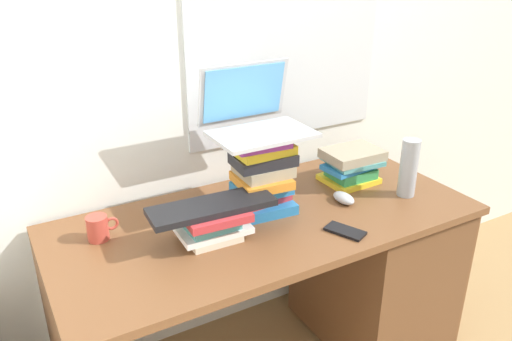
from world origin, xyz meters
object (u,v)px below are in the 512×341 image
Objects in this scene: book_stack_keyboard_riser at (213,224)px; computer_mouse at (344,198)px; water_bottle at (409,168)px; desk at (351,265)px; cell_phone at (345,231)px; mug at (98,228)px; keyboard at (212,207)px; laptop at (254,116)px; book_stack_tall at (262,175)px; book_stack_side at (351,165)px.

computer_mouse is (0.55, -0.00, -0.04)m from book_stack_keyboard_riser.
book_stack_keyboard_riser is 1.06× the size of water_bottle.
desk is 11.39× the size of cell_phone.
book_stack_keyboard_riser is 0.38m from mug.
water_bottle is at bearing -7.96° from cell_phone.
book_stack_keyboard_riser is at bearing -70.31° from keyboard.
laptop reaches higher than book_stack_keyboard_riser.
book_stack_tall is 0.22m from laptop.
book_stack_tall is 2.82× the size of computer_mouse.
desk is 6.38× the size of book_stack_side.
desk is at bearing 13.90° from computer_mouse.
desk is at bearing 152.51° from water_bottle.
laptop is (-0.45, 0.02, 0.27)m from book_stack_side.
cell_phone is at bearing -21.05° from keyboard.
keyboard is 0.81m from water_bottle.
mug is (-0.33, 0.18, -0.08)m from keyboard.
keyboard is at bearing 131.47° from cell_phone.
book_stack_tall is at bearing 24.84° from keyboard.
keyboard is 1.81× the size of water_bottle.
book_stack_tall is 1.20× the size of book_stack_keyboard_riser.
book_stack_side reaches higher than book_stack_keyboard_riser.
book_stack_side is at bearing 14.07° from keyboard.
laptop is (-0.39, 0.14, 0.68)m from desk.
water_bottle is 1.70× the size of cell_phone.
computer_mouse reaches higher than cell_phone.
cell_phone is at bearing -59.63° from book_stack_tall.
mug is at bearing 129.46° from cell_phone.
water_bottle is at bearing -12.82° from mug.
book_stack_side is 0.52m from laptop.
desk is 0.61m from book_stack_tall.
book_stack_tall is 0.70× the size of keyboard.
book_stack_keyboard_riser reaches higher than computer_mouse.
computer_mouse is 0.45× the size of water_bottle.
book_stack_side reaches higher than mug.
desk is 0.35m from computer_mouse.
book_stack_keyboard_riser is (-0.63, -0.02, 0.38)m from desk.
cell_phone is at bearing -63.75° from laptop.
book_stack_tall is at bearing 161.29° from computer_mouse.
cell_phone is (-0.22, -0.20, 0.33)m from desk.
water_bottle is at bearing -5.20° from book_stack_keyboard_riser.
water_bottle is (1.14, -0.26, 0.07)m from mug.
book_stack_side is 2.26× the size of mug.
book_stack_side is 0.43m from cell_phone.
mug is at bearing 176.86° from laptop.
mug is (-0.34, 0.19, -0.01)m from book_stack_keyboard_riser.
book_stack_keyboard_riser is 1.01× the size of book_stack_side.
book_stack_tall is 2.73× the size of mug.
laptop reaches higher than cell_phone.
cell_phone is (0.41, -0.19, -0.05)m from book_stack_keyboard_riser.
computer_mouse is at bearing 2.77° from keyboard.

